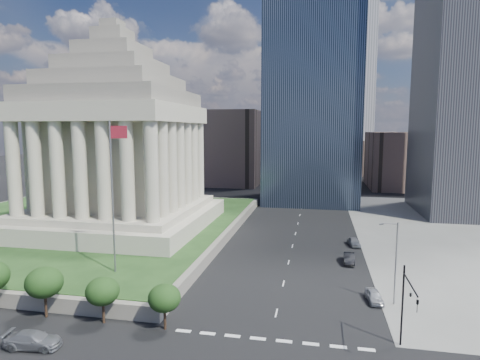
% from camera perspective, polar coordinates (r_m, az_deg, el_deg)
% --- Properties ---
extents(ground, '(500.00, 500.00, 0.00)m').
position_cam_1_polar(ground, '(125.08, 9.11, -2.51)').
color(ground, black).
rests_on(ground, ground).
extents(plaza_terrace, '(66.00, 70.00, 1.80)m').
position_cam_1_polar(plaza_terrace, '(90.56, -22.27, -6.04)').
color(plaza_terrace, '#615D53').
rests_on(plaza_terrace, ground).
extents(plaza_lawn, '(64.00, 68.00, 0.10)m').
position_cam_1_polar(plaza_lawn, '(90.36, -22.30, -5.46)').
color(plaza_lawn, '#1B3716').
rests_on(plaza_lawn, plaza_terrace).
extents(war_memorial, '(34.00, 34.00, 39.00)m').
position_cam_1_polar(war_memorial, '(80.98, -17.18, 7.31)').
color(war_memorial, '#AAA58F').
rests_on(war_memorial, plaza_lawn).
extents(flagpole, '(2.52, 0.24, 20.00)m').
position_cam_1_polar(flagpole, '(54.60, -17.58, -1.16)').
color(flagpole, slate).
rests_on(flagpole, plaza_lawn).
extents(midrise_glass, '(26.00, 26.00, 60.00)m').
position_cam_1_polar(midrise_glass, '(118.69, 10.28, 11.49)').
color(midrise_glass, black).
rests_on(midrise_glass, ground).
extents(building_filler_ne, '(20.00, 30.00, 20.00)m').
position_cam_1_polar(building_filler_ne, '(156.12, 21.45, 2.68)').
color(building_filler_ne, brown).
rests_on(building_filler_ne, ground).
extents(building_filler_nw, '(24.00, 30.00, 28.00)m').
position_cam_1_polar(building_filler_nw, '(157.25, -1.38, 4.65)').
color(building_filler_nw, brown).
rests_on(building_filler_nw, ground).
extents(traffic_signal_ne, '(0.30, 5.74, 8.00)m').
position_cam_1_polar(traffic_signal_ne, '(40.86, 22.66, -15.59)').
color(traffic_signal_ne, black).
rests_on(traffic_signal_ne, ground).
extents(street_lamp_north, '(2.13, 0.22, 10.00)m').
position_cam_1_polar(street_lamp_north, '(51.34, 21.11, -10.36)').
color(street_lamp_north, slate).
rests_on(street_lamp_north, ground).
extents(suv_grey, '(5.60, 2.79, 1.56)m').
position_cam_1_polar(suv_grey, '(45.58, -27.34, -19.55)').
color(suv_grey, slate).
rests_on(suv_grey, ground).
extents(parked_sedan_near, '(4.28, 2.12, 1.40)m').
position_cam_1_polar(parked_sedan_near, '(53.01, 18.53, -15.38)').
color(parked_sedan_near, '#9DA0A6').
rests_on(parked_sedan_near, ground).
extents(parked_sedan_mid, '(1.75, 4.62, 1.51)m').
position_cam_1_polar(parked_sedan_mid, '(65.95, 15.26, -10.72)').
color(parked_sedan_mid, black).
rests_on(parked_sedan_mid, ground).
extents(parked_sedan_far, '(4.59, 2.40, 1.49)m').
position_cam_1_polar(parked_sedan_far, '(75.57, 15.90, -8.46)').
color(parked_sedan_far, slate).
rests_on(parked_sedan_far, ground).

